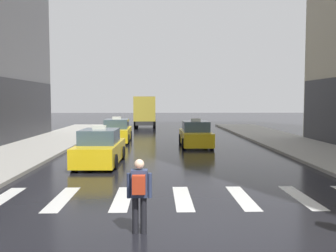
# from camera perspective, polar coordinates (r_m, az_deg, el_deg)

# --- Properties ---
(ground_plane) EXTENTS (160.00, 160.00, 0.00)m
(ground_plane) POSITION_cam_1_polar(r_m,az_deg,el_deg) (8.30, 3.73, -16.63)
(ground_plane) COLOR black
(crosswalk_markings) EXTENTS (11.30, 2.80, 0.01)m
(crosswalk_markings) POSITION_cam_1_polar(r_m,az_deg,el_deg) (11.15, 2.30, -11.19)
(crosswalk_markings) COLOR silver
(crosswalk_markings) RESTS_ON ground
(taxi_lead) EXTENTS (2.01, 4.58, 1.80)m
(taxi_lead) POSITION_cam_1_polar(r_m,az_deg,el_deg) (17.02, -10.61, -3.50)
(taxi_lead) COLOR yellow
(taxi_lead) RESTS_ON ground
(taxi_second) EXTENTS (1.95, 4.55, 1.80)m
(taxi_second) POSITION_cam_1_polar(r_m,az_deg,el_deg) (23.37, 4.33, -1.42)
(taxi_second) COLOR yellow
(taxi_second) RESTS_ON ground
(taxi_third) EXTENTS (1.98, 4.57, 1.80)m
(taxi_third) POSITION_cam_1_polar(r_m,az_deg,el_deg) (26.01, -8.00, -0.90)
(taxi_third) COLOR yellow
(taxi_third) RESTS_ON ground
(box_truck) EXTENTS (2.37, 7.57, 3.35)m
(box_truck) POSITION_cam_1_polar(r_m,az_deg,el_deg) (39.69, -3.62, 2.43)
(box_truck) COLOR #2D2D2D
(box_truck) RESTS_ON ground
(pedestrian_with_backpack) EXTENTS (0.55, 0.43, 1.65)m
(pedestrian_with_backpack) POSITION_cam_1_polar(r_m,az_deg,el_deg) (8.07, -4.53, -10.02)
(pedestrian_with_backpack) COLOR black
(pedestrian_with_backpack) RESTS_ON ground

